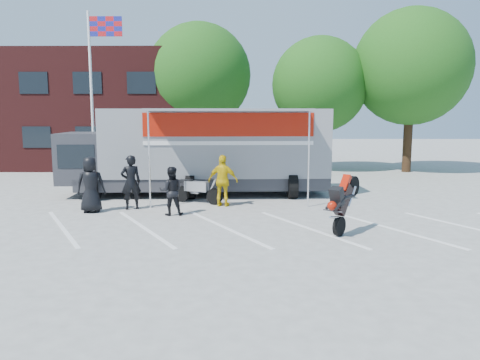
{
  "coord_description": "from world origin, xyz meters",
  "views": [
    {
      "loc": [
        0.75,
        -12.27,
        3.3
      ],
      "look_at": [
        0.59,
        1.84,
        1.3
      ],
      "focal_mm": 35.0,
      "sensor_mm": 36.0,
      "label": 1
    }
  ],
  "objects_px": {
    "tree_mid": "(320,85)",
    "stunt_bike_rider": "(349,232)",
    "tree_left": "(199,75)",
    "tree_right": "(411,67)",
    "spectator_leather_a": "(91,185)",
    "spectator_leather_b": "(131,182)",
    "flagpole": "(96,76)",
    "spectator_leather_c": "(171,191)",
    "parked_motorcycle": "(198,203)",
    "spectator_hivis": "(223,181)",
    "transporter_truck": "(204,194)"
  },
  "relations": [
    {
      "from": "tree_mid",
      "to": "stunt_bike_rider",
      "type": "distance_m",
      "value": 15.28
    },
    {
      "from": "flagpole",
      "to": "transporter_truck",
      "type": "distance_m",
      "value": 8.01
    },
    {
      "from": "flagpole",
      "to": "parked_motorcycle",
      "type": "relative_size",
      "value": 3.95
    },
    {
      "from": "tree_right",
      "to": "transporter_truck",
      "type": "bearing_deg",
      "value": -144.73
    },
    {
      "from": "flagpole",
      "to": "spectator_leather_b",
      "type": "bearing_deg",
      "value": -64.31
    },
    {
      "from": "spectator_leather_a",
      "to": "spectator_leather_b",
      "type": "distance_m",
      "value": 1.33
    },
    {
      "from": "tree_mid",
      "to": "spectator_hivis",
      "type": "distance_m",
      "value": 12.52
    },
    {
      "from": "transporter_truck",
      "to": "stunt_bike_rider",
      "type": "bearing_deg",
      "value": -56.04
    },
    {
      "from": "tree_left",
      "to": "tree_right",
      "type": "bearing_deg",
      "value": -7.13
    },
    {
      "from": "tree_left",
      "to": "spectator_leather_a",
      "type": "bearing_deg",
      "value": -100.81
    },
    {
      "from": "tree_left",
      "to": "spectator_leather_c",
      "type": "relative_size",
      "value": 5.4
    },
    {
      "from": "spectator_leather_c",
      "to": "parked_motorcycle",
      "type": "bearing_deg",
      "value": -115.89
    },
    {
      "from": "stunt_bike_rider",
      "to": "spectator_leather_c",
      "type": "distance_m",
      "value": 5.82
    },
    {
      "from": "tree_mid",
      "to": "flagpole",
      "type": "bearing_deg",
      "value": -156.03
    },
    {
      "from": "tree_mid",
      "to": "parked_motorcycle",
      "type": "xyz_separation_m",
      "value": [
        -6.02,
        -10.17,
        -4.94
      ]
    },
    {
      "from": "tree_mid",
      "to": "spectator_leather_c",
      "type": "bearing_deg",
      "value": -118.63
    },
    {
      "from": "spectator_hivis",
      "to": "transporter_truck",
      "type": "bearing_deg",
      "value": -58.1
    },
    {
      "from": "transporter_truck",
      "to": "spectator_hivis",
      "type": "xyz_separation_m",
      "value": [
        0.9,
        -2.49,
        0.92
      ]
    },
    {
      "from": "spectator_leather_a",
      "to": "spectator_leather_c",
      "type": "height_order",
      "value": "spectator_leather_a"
    },
    {
      "from": "spectator_leather_c",
      "to": "flagpole",
      "type": "bearing_deg",
      "value": -65.81
    },
    {
      "from": "transporter_truck",
      "to": "spectator_leather_b",
      "type": "relative_size",
      "value": 5.8
    },
    {
      "from": "parked_motorcycle",
      "to": "spectator_leather_b",
      "type": "xyz_separation_m",
      "value": [
        -2.2,
        -1.12,
        0.95
      ]
    },
    {
      "from": "tree_left",
      "to": "tree_right",
      "type": "xyz_separation_m",
      "value": [
        12.0,
        -1.5,
        0.31
      ]
    },
    {
      "from": "parked_motorcycle",
      "to": "spectator_leather_a",
      "type": "distance_m",
      "value": 3.92
    },
    {
      "from": "spectator_leather_a",
      "to": "flagpole",
      "type": "bearing_deg",
      "value": -84.33
    },
    {
      "from": "spectator_leather_b",
      "to": "spectator_hivis",
      "type": "xyz_separation_m",
      "value": [
        3.17,
        0.56,
        -0.02
      ]
    },
    {
      "from": "flagpole",
      "to": "parked_motorcycle",
      "type": "height_order",
      "value": "flagpole"
    },
    {
      "from": "flagpole",
      "to": "spectator_leather_a",
      "type": "height_order",
      "value": "flagpole"
    },
    {
      "from": "stunt_bike_rider",
      "to": "tree_left",
      "type": "bearing_deg",
      "value": 148.92
    },
    {
      "from": "transporter_truck",
      "to": "spectator_leather_b",
      "type": "height_order",
      "value": "spectator_leather_b"
    },
    {
      "from": "spectator_leather_a",
      "to": "tree_mid",
      "type": "bearing_deg",
      "value": -137.77
    },
    {
      "from": "transporter_truck",
      "to": "spectator_hivis",
      "type": "relative_size",
      "value": 5.94
    },
    {
      "from": "tree_mid",
      "to": "stunt_bike_rider",
      "type": "xyz_separation_m",
      "value": [
        -1.33,
        -14.4,
        -4.94
      ]
    },
    {
      "from": "spectator_leather_c",
      "to": "tree_mid",
      "type": "bearing_deg",
      "value": -126.74
    },
    {
      "from": "stunt_bike_rider",
      "to": "spectator_leather_b",
      "type": "height_order",
      "value": "spectator_leather_b"
    },
    {
      "from": "tree_left",
      "to": "tree_mid",
      "type": "distance_m",
      "value": 7.1
    },
    {
      "from": "flagpole",
      "to": "tree_left",
      "type": "height_order",
      "value": "tree_left"
    },
    {
      "from": "tree_right",
      "to": "spectator_leather_b",
      "type": "relative_size",
      "value": 4.81
    },
    {
      "from": "stunt_bike_rider",
      "to": "spectator_leather_b",
      "type": "xyz_separation_m",
      "value": [
        -6.89,
        3.11,
        0.95
      ]
    },
    {
      "from": "spectator_leather_c",
      "to": "tree_left",
      "type": "bearing_deg",
      "value": -96.7
    },
    {
      "from": "stunt_bike_rider",
      "to": "spectator_leather_c",
      "type": "bearing_deg",
      "value": -163.39
    },
    {
      "from": "tree_right",
      "to": "stunt_bike_rider",
      "type": "relative_size",
      "value": 5.12
    },
    {
      "from": "flagpole",
      "to": "spectator_leather_c",
      "type": "bearing_deg",
      "value": -57.7
    },
    {
      "from": "tree_left",
      "to": "stunt_bike_rider",
      "type": "height_order",
      "value": "tree_left"
    },
    {
      "from": "transporter_truck",
      "to": "spectator_leather_b",
      "type": "bearing_deg",
      "value": -129.59
    },
    {
      "from": "spectator_leather_a",
      "to": "spectator_leather_b",
      "type": "xyz_separation_m",
      "value": [
        1.23,
        0.52,
        0.0
      ]
    },
    {
      "from": "flagpole",
      "to": "tree_left",
      "type": "bearing_deg",
      "value": 54.72
    },
    {
      "from": "spectator_leather_c",
      "to": "spectator_hivis",
      "type": "distance_m",
      "value": 2.22
    },
    {
      "from": "flagpole",
      "to": "stunt_bike_rider",
      "type": "bearing_deg",
      "value": -43.47
    },
    {
      "from": "spectator_leather_a",
      "to": "tree_left",
      "type": "bearing_deg",
      "value": -109.93
    }
  ]
}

